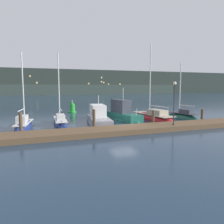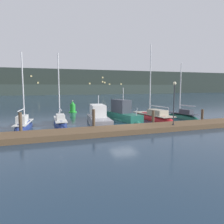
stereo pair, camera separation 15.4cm
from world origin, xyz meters
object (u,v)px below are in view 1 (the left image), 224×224
at_px(channel_buoy, 72,108).
at_px(sailboat_berth_5, 153,118).
at_px(sailboat_berth_2, 60,124).
at_px(sailboat_berth_6, 182,117).
at_px(sailboat_berth_1, 24,127).
at_px(dock_lamppost, 174,96).
at_px(motorboat_berth_4, 123,116).
at_px(motorboat_berth_3, 99,120).

bearing_deg(channel_buoy, sailboat_berth_5, -52.39).
height_order(sailboat_berth_2, sailboat_berth_6, sailboat_berth_2).
relative_size(sailboat_berth_1, channel_buoy, 4.28).
distance_m(sailboat_berth_1, dock_lamppost, 14.91).
height_order(sailboat_berth_1, sailboat_berth_6, sailboat_berth_1).
xyz_separation_m(sailboat_berth_2, sailboat_berth_6, (15.41, -0.38, 0.03)).
relative_size(sailboat_berth_2, dock_lamppost, 2.06).
bearing_deg(sailboat_berth_2, sailboat_berth_5, 0.67).
bearing_deg(motorboat_berth_4, channel_buoy, 115.54).
xyz_separation_m(sailboat_berth_1, sailboat_berth_2, (3.60, 0.64, -0.02)).
bearing_deg(sailboat_berth_2, sailboat_berth_6, -1.40).
relative_size(sailboat_berth_2, motorboat_berth_3, 1.18).
bearing_deg(sailboat_berth_5, sailboat_berth_1, -177.05).
bearing_deg(motorboat_berth_3, sailboat_berth_1, -178.56).
relative_size(sailboat_berth_6, dock_lamppost, 1.88).
height_order(sailboat_berth_5, channel_buoy, sailboat_berth_5).
bearing_deg(channel_buoy, motorboat_berth_4, -64.46).
bearing_deg(motorboat_berth_4, sailboat_berth_5, -15.95).
xyz_separation_m(motorboat_berth_4, sailboat_berth_5, (3.62, -1.03, -0.39)).
xyz_separation_m(motorboat_berth_3, channel_buoy, (-0.99, 11.25, 0.31)).
relative_size(motorboat_berth_4, sailboat_berth_6, 0.86).
distance_m(sailboat_berth_1, sailboat_berth_5, 15.01).
bearing_deg(motorboat_berth_3, sailboat_berth_2, 173.89).
relative_size(motorboat_berth_3, channel_buoy, 3.69).
bearing_deg(channel_buoy, sailboat_berth_1, -120.58).
distance_m(motorboat_berth_3, dock_lamppost, 8.61).
distance_m(sailboat_berth_1, sailboat_berth_2, 3.66).
bearing_deg(dock_lamppost, sailboat_berth_1, 157.41).
bearing_deg(sailboat_berth_6, channel_buoy, 137.60).
height_order(motorboat_berth_4, sailboat_berth_5, sailboat_berth_5).
height_order(channel_buoy, dock_lamppost, dock_lamppost).
distance_m(motorboat_berth_3, sailboat_berth_5, 7.27).
height_order(sailboat_berth_5, sailboat_berth_6, sailboat_berth_5).
xyz_separation_m(sailboat_berth_2, motorboat_berth_4, (7.77, 1.17, 0.39)).
bearing_deg(sailboat_berth_1, dock_lamppost, -22.59).
xyz_separation_m(sailboat_berth_6, dock_lamppost, (-5.54, -5.87, 3.04)).
distance_m(sailboat_berth_2, motorboat_berth_3, 4.18).
distance_m(sailboat_berth_6, channel_buoy, 16.60).
height_order(sailboat_berth_6, dock_lamppost, sailboat_berth_6).
distance_m(channel_buoy, dock_lamppost, 18.49).
bearing_deg(dock_lamppost, motorboat_berth_3, 134.62).
height_order(sailboat_berth_1, sailboat_berth_5, sailboat_berth_5).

